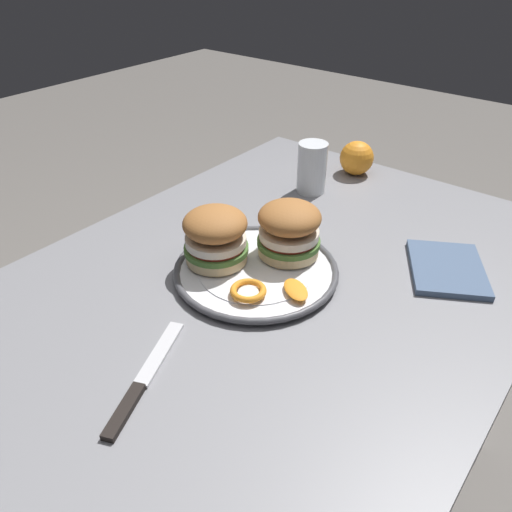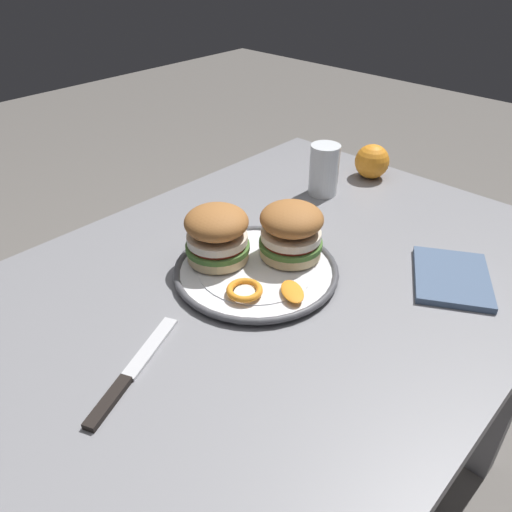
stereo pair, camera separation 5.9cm
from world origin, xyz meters
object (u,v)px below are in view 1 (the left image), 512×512
object	(u,v)px
sandwich_half_right	(289,229)
table_knife	(141,384)
sandwich_half_left	(216,235)
drinking_glass	(312,171)
dining_table	(271,328)
whole_orange	(357,158)
dinner_plate	(256,270)

from	to	relation	value
sandwich_half_right	table_knife	xyz separation A→B (m)	(-0.37, -0.02, -0.07)
sandwich_half_left	drinking_glass	world-z (taller)	sandwich_half_left
dining_table	drinking_glass	distance (m)	0.39
dining_table	whole_orange	world-z (taller)	whole_orange
dining_table	sandwich_half_right	xyz separation A→B (m)	(0.06, 0.01, 0.19)
dining_table	sandwich_half_right	bearing A→B (deg)	9.46
dinner_plate	whole_orange	world-z (taller)	whole_orange
sandwich_half_right	whole_orange	distance (m)	0.43
sandwich_half_left	sandwich_half_right	world-z (taller)	same
sandwich_half_left	drinking_glass	size ratio (longest dim) A/B	1.38
sandwich_half_left	dinner_plate	bearing A→B (deg)	-69.77
dinner_plate	drinking_glass	bearing A→B (deg)	17.65
table_knife	sandwich_half_right	bearing A→B (deg)	3.09
drinking_glass	whole_orange	size ratio (longest dim) A/B	1.41
dining_table	drinking_glass	size ratio (longest dim) A/B	9.76
drinking_glass	whole_orange	distance (m)	0.15
whole_orange	table_knife	xyz separation A→B (m)	(-0.79, -0.11, -0.04)
dinner_plate	table_knife	xyz separation A→B (m)	(-0.30, -0.04, -0.01)
sandwich_half_right	drinking_glass	bearing A→B (deg)	25.26
sandwich_half_left	table_knife	world-z (taller)	sandwich_half_left
whole_orange	table_knife	distance (m)	0.80
dinner_plate	sandwich_half_right	xyz separation A→B (m)	(0.07, -0.02, 0.06)
dinner_plate	drinking_glass	world-z (taller)	drinking_glass
dinner_plate	whole_orange	xyz separation A→B (m)	(0.49, 0.08, 0.03)
table_knife	dining_table	bearing A→B (deg)	1.82
sandwich_half_right	table_knife	world-z (taller)	sandwich_half_right
sandwich_half_left	sandwich_half_right	distance (m)	0.13
drinking_glass	whole_orange	bearing A→B (deg)	-12.56
whole_orange	drinking_glass	bearing A→B (deg)	167.44
dinner_plate	drinking_glass	distance (m)	0.36
sandwich_half_left	sandwich_half_right	size ratio (longest dim) A/B	1.03
dinner_plate	table_knife	bearing A→B (deg)	-172.71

